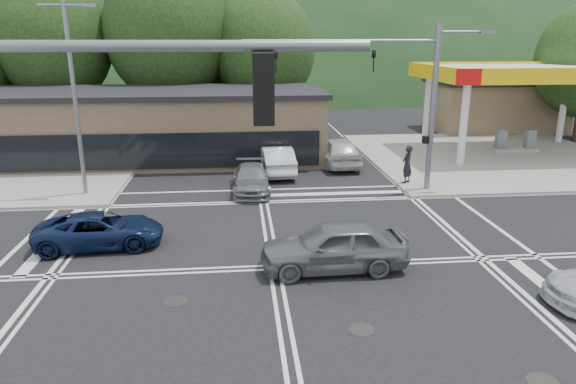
{
  "coord_description": "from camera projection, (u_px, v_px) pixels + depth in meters",
  "views": [
    {
      "loc": [
        -1.07,
        -15.58,
        7.29
      ],
      "look_at": [
        0.84,
        4.03,
        1.4
      ],
      "focal_mm": 32.0,
      "sensor_mm": 36.0,
      "label": 1
    }
  ],
  "objects": [
    {
      "name": "ground",
      "position": [
        275.0,
        268.0,
        17.04
      ],
      "size": [
        120.0,
        120.0,
        0.0
      ],
      "primitive_type": "plane",
      "color": "black",
      "rests_on": "ground"
    },
    {
      "name": "sidewalk_ne",
      "position": [
        492.0,
        157.0,
        32.72
      ],
      "size": [
        16.0,
        16.0,
        0.15
      ],
      "primitive_type": "cube",
      "color": "gray",
      "rests_on": "ground"
    },
    {
      "name": "sidewalk_nw",
      "position": [
        0.0,
        168.0,
        29.93
      ],
      "size": [
        16.0,
        16.0,
        0.15
      ],
      "primitive_type": "cube",
      "color": "gray",
      "rests_on": "ground"
    },
    {
      "name": "gas_station_canopy",
      "position": [
        523.0,
        76.0,
        32.43
      ],
      "size": [
        12.32,
        8.34,
        5.75
      ],
      "color": "silver",
      "rests_on": "ground"
    },
    {
      "name": "convenience_store",
      "position": [
        495.0,
        107.0,
        42.2
      ],
      "size": [
        10.0,
        6.0,
        3.8
      ],
      "primitive_type": "cube",
      "color": "#846B4F",
      "rests_on": "ground"
    },
    {
      "name": "commercial_row",
      "position": [
        127.0,
        127.0,
        31.94
      ],
      "size": [
        24.0,
        8.0,
        4.0
      ],
      "primitive_type": "cube",
      "color": "brown",
      "rests_on": "ground"
    },
    {
      "name": "hill_north",
      "position": [
        242.0,
        77.0,
        102.86
      ],
      "size": [
        252.0,
        126.0,
        140.0
      ],
      "primitive_type": "ellipsoid",
      "color": "#173417",
      "rests_on": "ground"
    },
    {
      "name": "tree_n_a",
      "position": [
        54.0,
        41.0,
        36.58
      ],
      "size": [
        8.0,
        8.0,
        11.75
      ],
      "color": "#382619",
      "rests_on": "ground"
    },
    {
      "name": "tree_n_b",
      "position": [
        167.0,
        32.0,
        37.14
      ],
      "size": [
        9.0,
        9.0,
        12.98
      ],
      "color": "#382619",
      "rests_on": "ground"
    },
    {
      "name": "tree_n_c",
      "position": [
        264.0,
        50.0,
        38.16
      ],
      "size": [
        7.6,
        7.6,
        10.87
      ],
      "color": "#382619",
      "rests_on": "ground"
    },
    {
      "name": "tree_n_e",
      "position": [
        224.0,
        41.0,
        41.51
      ],
      "size": [
        8.4,
        8.4,
        11.98
      ],
      "color": "#382619",
      "rests_on": "ground"
    },
    {
      "name": "streetlight_nw",
      "position": [
        75.0,
        90.0,
        23.39
      ],
      "size": [
        2.5,
        0.25,
        9.0
      ],
      "color": "slate",
      "rests_on": "ground"
    },
    {
      "name": "signal_mast_ne",
      "position": [
        409.0,
        88.0,
        24.05
      ],
      "size": [
        11.65,
        0.3,
        8.0
      ],
      "color": "slate",
      "rests_on": "ground"
    },
    {
      "name": "car_blue_west",
      "position": [
        100.0,
        230.0,
        18.63
      ],
      "size": [
        4.67,
        2.47,
        1.25
      ],
      "primitive_type": "imported",
      "rotation": [
        0.0,
        0.0,
        1.66
      ],
      "color": "#0D1A3C",
      "rests_on": "ground"
    },
    {
      "name": "car_grey_center",
      "position": [
        333.0,
        246.0,
        16.7
      ],
      "size": [
        4.83,
        2.05,
        1.63
      ],
      "primitive_type": "imported",
      "rotation": [
        0.0,
        0.0,
        -1.54
      ],
      "color": "slate",
      "rests_on": "ground"
    },
    {
      "name": "car_queue_a",
      "position": [
        276.0,
        160.0,
        28.76
      ],
      "size": [
        1.93,
        4.85,
        1.57
      ],
      "primitive_type": "imported",
      "rotation": [
        0.0,
        0.0,
        3.2
      ],
      "color": "silver",
      "rests_on": "ground"
    },
    {
      "name": "car_queue_b",
      "position": [
        338.0,
        151.0,
        30.59
      ],
      "size": [
        2.17,
        5.11,
        1.72
      ],
      "primitive_type": "imported",
      "rotation": [
        0.0,
        0.0,
        3.17
      ],
      "color": "#B6B7B2",
      "rests_on": "ground"
    },
    {
      "name": "car_northbound",
      "position": [
        251.0,
        179.0,
        25.39
      ],
      "size": [
        1.86,
        4.44,
        1.28
      ],
      "primitive_type": "imported",
      "rotation": [
        0.0,
        0.0,
        -0.01
      ],
      "color": "slate",
      "rests_on": "ground"
    },
    {
      "name": "pedestrian",
      "position": [
        407.0,
        164.0,
        26.29
      ],
      "size": [
        0.84,
        0.83,
        1.95
      ],
      "primitive_type": "imported",
      "rotation": [
        0.0,
        0.0,
        3.91
      ],
      "color": "black",
      "rests_on": "sidewalk_ne"
    }
  ]
}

